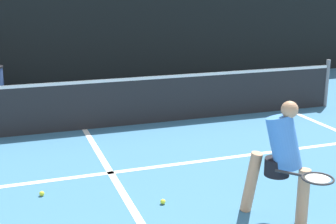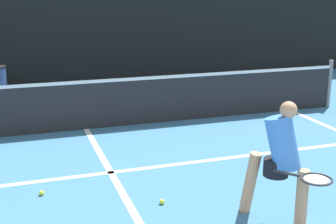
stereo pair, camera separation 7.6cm
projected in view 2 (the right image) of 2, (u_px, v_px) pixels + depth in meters
court_service_line at (111, 172)px, 6.86m from camera, size 8.25×0.10×0.01m
court_center_mark at (120, 188)px, 6.33m from camera, size 0.10×5.77×0.01m
net at (85, 103)px, 8.84m from camera, size 11.09×0.09×1.07m
fence_back at (58, 18)px, 12.37m from camera, size 24.00×0.06×3.73m
player_practicing at (281, 157)px, 5.29m from camera, size 0.73×1.15×1.43m
tennis_ball_scattered_1 at (162, 202)px, 5.86m from camera, size 0.07×0.07×0.07m
tennis_ball_scattered_5 at (42, 193)px, 6.11m from camera, size 0.07×0.07×0.07m
parked_car at (105, 45)px, 16.93m from camera, size 1.73×4.69×1.45m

